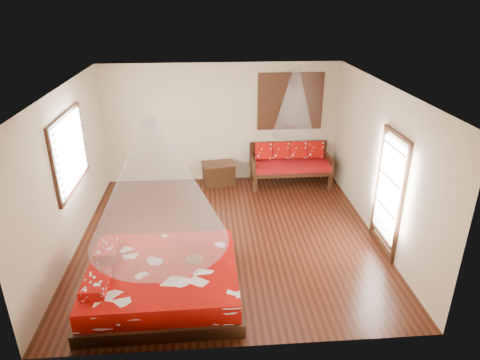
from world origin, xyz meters
TOP-DOWN VIEW (x-y plane):
  - room at (0.00, 0.00)m, footprint 5.54×5.54m
  - bed at (-1.08, -1.60)m, footprint 2.30×2.09m
  - daybed at (1.60, 2.39)m, footprint 1.88×0.83m
  - storage_chest at (-0.10, 2.45)m, footprint 0.83×0.66m
  - shutter_panel at (1.60, 2.72)m, footprint 1.52×0.06m
  - window_left at (-2.71, 0.20)m, footprint 0.10×1.74m
  - glazed_door at (2.72, -0.60)m, footprint 0.08×1.02m
  - wine_tray at (-0.59, -1.48)m, footprint 0.28×0.28m
  - mosquito_net_main at (-1.06, -1.60)m, footprint 1.98×1.98m
  - mosquito_net_daybed at (1.60, 2.25)m, footprint 0.94×0.94m

SIDE VIEW (x-z plane):
  - bed at x=-1.08m, z-range -0.07..0.58m
  - storage_chest at x=-0.10m, z-range 0.00..0.52m
  - daybed at x=1.60m, z-range 0.04..1.00m
  - wine_tray at x=-0.59m, z-range 0.45..0.67m
  - glazed_door at x=2.72m, z-range -0.01..2.15m
  - room at x=0.00m, z-range -0.02..2.82m
  - window_left at x=-2.71m, z-range 1.03..2.37m
  - mosquito_net_main at x=-1.06m, z-range 0.95..2.75m
  - shutter_panel at x=1.60m, z-range 1.24..2.56m
  - mosquito_net_daybed at x=1.60m, z-range 1.25..2.75m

